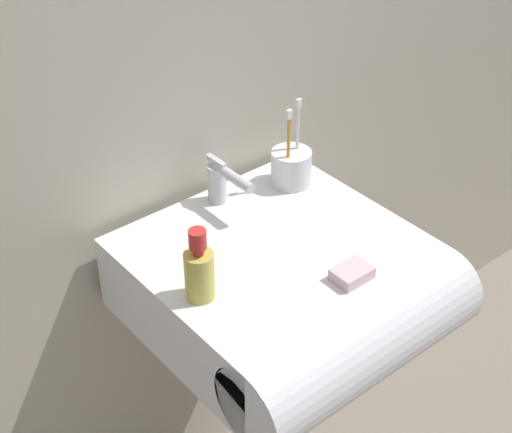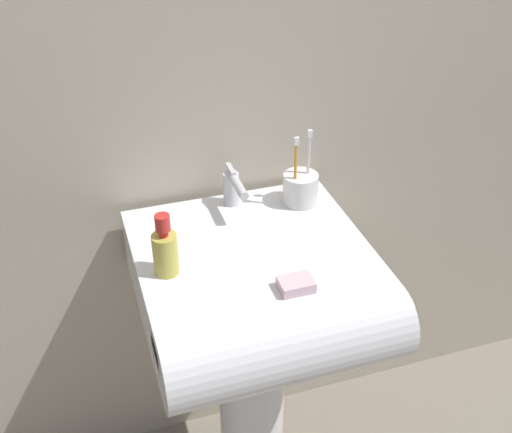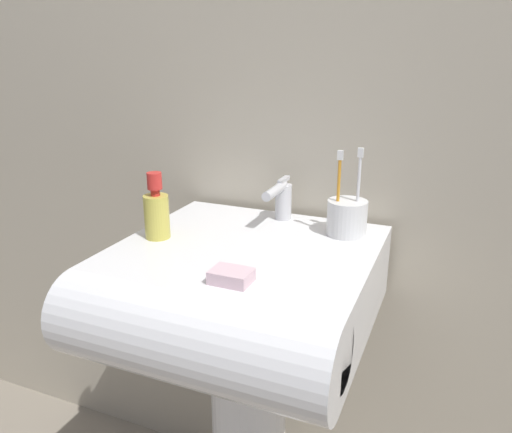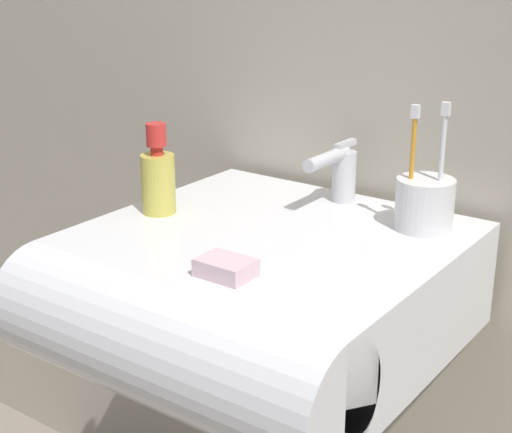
# 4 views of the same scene
# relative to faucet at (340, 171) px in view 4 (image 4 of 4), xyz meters

# --- Properties ---
(sink_basin) EXTENTS (0.53, 0.57, 0.17)m
(sink_basin) POSITION_rel_faucet_xyz_m (-0.01, -0.24, -0.14)
(sink_basin) COLOR white
(sink_basin) RESTS_ON sink_pedestal
(faucet) EXTENTS (0.04, 0.14, 0.10)m
(faucet) POSITION_rel_faucet_xyz_m (0.00, 0.00, 0.00)
(faucet) COLOR silver
(faucet) RESTS_ON sink_basin
(toothbrush_cup) EXTENTS (0.09, 0.09, 0.20)m
(toothbrush_cup) POSITION_rel_faucet_xyz_m (0.17, -0.03, -0.02)
(toothbrush_cup) COLOR white
(toothbrush_cup) RESTS_ON sink_basin
(soap_bottle) EXTENTS (0.05, 0.05, 0.15)m
(soap_bottle) POSITION_rel_faucet_xyz_m (-0.21, -0.21, 0.00)
(soap_bottle) COLOR gold
(soap_bottle) RESTS_ON sink_basin
(bar_soap) EXTENTS (0.07, 0.05, 0.02)m
(bar_soap) POSITION_rel_faucet_xyz_m (0.03, -0.35, -0.04)
(bar_soap) COLOR silver
(bar_soap) RESTS_ON sink_basin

